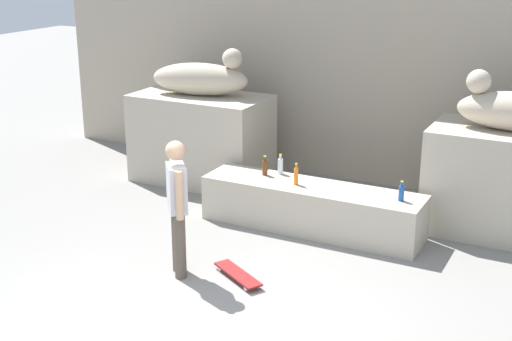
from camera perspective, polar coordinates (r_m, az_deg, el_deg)
ground_plane at (r=7.48m, az=-4.90°, el=-12.80°), size 40.00×40.00×0.00m
pedestal_left at (r=11.61m, az=-4.44°, el=2.61°), size 2.18×1.20×1.45m
pedestal_right at (r=10.04m, az=19.99°, el=-1.00°), size 2.18×1.20×1.45m
statue_reclining_left at (r=11.37m, az=-4.40°, el=7.51°), size 1.68×0.86×0.78m
ledge_block at (r=9.76m, az=4.52°, el=-3.01°), size 3.10×0.75×0.64m
skater at (r=8.27m, az=-6.40°, el=-2.59°), size 0.39×0.43×1.67m
skateboard at (r=8.44m, az=-1.49°, el=-8.41°), size 0.79×0.57×0.08m
bottle_brown at (r=10.02m, az=0.72°, el=0.27°), size 0.08×0.08×0.28m
bottle_orange at (r=9.64m, az=3.27°, el=-0.43°), size 0.06×0.06×0.31m
bottle_blue at (r=9.23m, az=11.71°, el=-1.78°), size 0.07×0.07×0.27m
bottle_clear at (r=10.08m, az=1.99°, el=0.39°), size 0.08×0.08×0.29m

